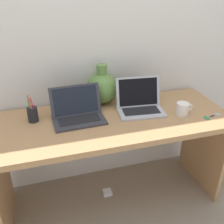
% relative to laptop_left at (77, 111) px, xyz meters
% --- Properties ---
extents(ground_plane, '(6.00, 6.00, 0.00)m').
position_rel_laptop_left_xyz_m(ground_plane, '(0.22, -0.07, -0.80)').
color(ground_plane, gray).
extents(back_wall, '(4.40, 0.04, 2.40)m').
position_rel_laptop_left_xyz_m(back_wall, '(0.22, 0.30, 0.40)').
color(back_wall, silver).
rests_on(back_wall, ground).
extents(desk, '(1.65, 0.66, 0.75)m').
position_rel_laptop_left_xyz_m(desk, '(0.22, -0.07, -0.21)').
color(desk, '#AD7F51').
rests_on(desk, ground).
extents(laptop_left, '(0.35, 0.25, 0.22)m').
position_rel_laptop_left_xyz_m(laptop_left, '(0.00, 0.00, 0.00)').
color(laptop_left, '#333338').
rests_on(laptop_left, desk).
extents(laptop_right, '(0.35, 0.27, 0.23)m').
position_rel_laptop_left_xyz_m(laptop_right, '(0.45, 0.00, 0.00)').
color(laptop_right, '#B2B2B7').
rests_on(laptop_right, desk).
extents(green_vase, '(0.23, 0.23, 0.30)m').
position_rel_laptop_left_xyz_m(green_vase, '(0.22, 0.20, 0.07)').
color(green_vase, '#5B843D').
rests_on(green_vase, desk).
extents(coffee_mug, '(0.12, 0.09, 0.09)m').
position_rel_laptop_left_xyz_m(coffee_mug, '(0.72, -0.15, -0.01)').
color(coffee_mug, white).
rests_on(coffee_mug, desk).
extents(pen_cup, '(0.07, 0.07, 0.19)m').
position_rel_laptop_left_xyz_m(pen_cup, '(-0.29, 0.04, -0.00)').
color(pen_cup, black).
rests_on(pen_cup, desk).
extents(scissors, '(0.15, 0.07, 0.01)m').
position_rel_laptop_left_xyz_m(scissors, '(0.88, -0.24, -0.05)').
color(scissors, '#B7B7BC').
rests_on(scissors, desk).
extents(power_brick, '(0.07, 0.07, 0.03)m').
position_rel_laptop_left_xyz_m(power_brick, '(0.20, -0.02, -0.79)').
color(power_brick, white).
rests_on(power_brick, ground).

